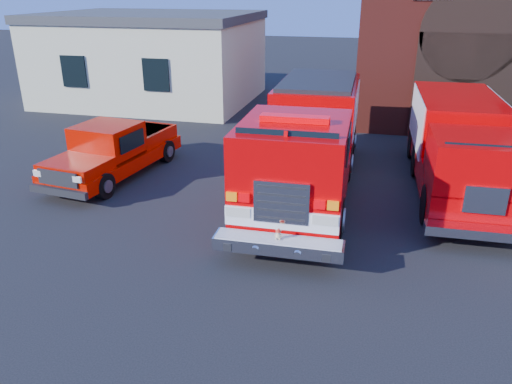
% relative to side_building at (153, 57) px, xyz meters
% --- Properties ---
extents(ground, '(100.00, 100.00, 0.00)m').
position_rel_side_building_xyz_m(ground, '(9.00, -13.00, -2.20)').
color(ground, black).
rests_on(ground, ground).
extents(parking_stripe_mid, '(0.12, 3.00, 0.01)m').
position_rel_side_building_xyz_m(parking_stripe_mid, '(15.50, -9.00, -2.20)').
color(parking_stripe_mid, yellow).
rests_on(parking_stripe_mid, ground).
extents(parking_stripe_far, '(0.12, 3.00, 0.01)m').
position_rel_side_building_xyz_m(parking_stripe_far, '(15.50, -6.00, -2.20)').
color(parking_stripe_far, yellow).
rests_on(parking_stripe_far, ground).
extents(side_building, '(10.20, 8.20, 4.35)m').
position_rel_side_building_xyz_m(side_building, '(0.00, 0.00, 0.00)').
color(side_building, beige).
rests_on(side_building, ground).
extents(fire_engine, '(2.81, 9.39, 2.88)m').
position_rel_side_building_xyz_m(fire_engine, '(9.62, -10.50, -0.71)').
color(fire_engine, black).
rests_on(fire_engine, ground).
extents(pickup_truck, '(2.48, 5.39, 1.70)m').
position_rel_side_building_xyz_m(pickup_truck, '(3.60, -10.85, -1.40)').
color(pickup_truck, black).
rests_on(pickup_truck, ground).
extents(secondary_truck, '(2.61, 7.79, 2.51)m').
position_rel_side_building_xyz_m(secondary_truck, '(13.87, -9.44, -0.84)').
color(secondary_truck, black).
rests_on(secondary_truck, ground).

